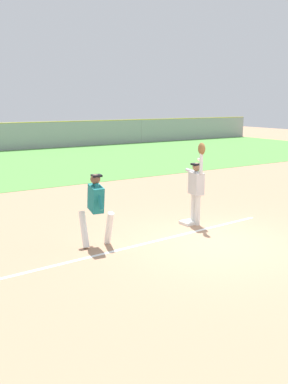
{
  "coord_description": "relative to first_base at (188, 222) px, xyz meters",
  "views": [
    {
      "loc": [
        -6.4,
        -7.1,
        3.31
      ],
      "look_at": [
        -0.93,
        1.67,
        1.05
      ],
      "focal_mm": 38.43,
      "sensor_mm": 36.0,
      "label": 1
    }
  ],
  "objects": [
    {
      "name": "ground_plane",
      "position": [
        -0.45,
        -1.57,
        -0.04
      ],
      "size": [
        73.32,
        73.32,
        0.0
      ],
      "primitive_type": "plane",
      "color": "tan"
    },
    {
      "name": "outfield_grass",
      "position": [
        -0.45,
        13.83,
        -0.04
      ],
      "size": [
        46.86,
        14.02,
        0.01
      ],
      "primitive_type": "cube",
      "color": "#549342",
      "rests_on": "ground_plane"
    },
    {
      "name": "chalk_foul_line",
      "position": [
        -4.0,
        -0.9,
        -0.04
      ],
      "size": [
        11.98,
        0.92,
        0.01
      ],
      "primitive_type": "cube",
      "rotation": [
        0.0,
        0.0,
        0.07
      ],
      "color": "white",
      "rests_on": "ground_plane"
    },
    {
      "name": "first_base",
      "position": [
        0.0,
        0.0,
        0.0
      ],
      "size": [
        0.39,
        0.39,
        0.08
      ],
      "primitive_type": "cube",
      "rotation": [
        0.0,
        0.0,
        0.02
      ],
      "color": "white",
      "rests_on": "ground_plane"
    },
    {
      "name": "fielder",
      "position": [
        0.16,
        -0.12,
        1.08
      ],
      "size": [
        0.31,
        0.9,
        2.28
      ],
      "rotation": [
        0.0,
        0.0,
        3.02
      ],
      "color": "silver",
      "rests_on": "ground_plane"
    },
    {
      "name": "runner",
      "position": [
        -2.94,
        -0.29,
        0.96
      ],
      "size": [
        0.73,
        0.85,
        1.72
      ],
      "rotation": [
        0.0,
        0.0,
        -0.11
      ],
      "color": "white",
      "rests_on": "ground_plane"
    },
    {
      "name": "baseball",
      "position": [
        0.32,
        0.02,
        1.74
      ],
      "size": [
        0.07,
        0.07,
        0.07
      ],
      "primitive_type": "sphere",
      "color": "white"
    },
    {
      "name": "parked_car_tan",
      "position": [
        1.76,
        25.05,
        0.63
      ],
      "size": [
        4.46,
        2.23,
        1.25
      ],
      "rotation": [
        0.0,
        0.0,
        0.03
      ],
      "color": "tan",
      "rests_on": "ground_plane"
    },
    {
      "name": "parked_car_white",
      "position": [
        8.19,
        24.92,
        0.63
      ],
      "size": [
        4.55,
        2.41,
        1.25
      ],
      "rotation": [
        0.0,
        0.0,
        0.09
      ],
      "color": "white",
      "rests_on": "ground_plane"
    }
  ]
}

